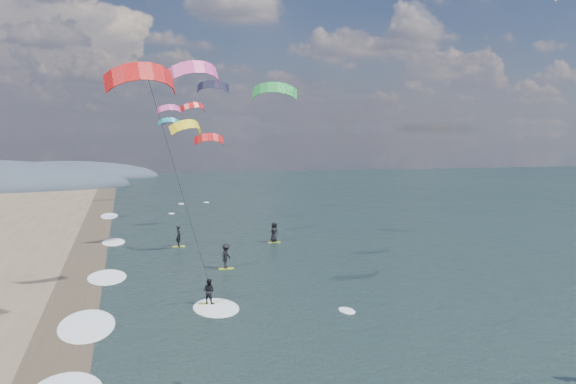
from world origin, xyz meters
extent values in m
cube|color=#382D23|center=(-12.00, 10.00, 0.00)|extent=(3.00, 240.00, 0.00)
ellipsoid|color=#3D4756|center=(-22.00, 120.00, 0.00)|extent=(40.00, 18.00, 7.00)
cube|color=#ADC623|center=(-4.35, 17.45, 0.03)|extent=(1.16, 0.36, 0.05)
imported|color=black|center=(-4.35, 17.45, 0.79)|extent=(0.91, 0.87, 1.48)
ellipsoid|color=white|center=(-4.05, 16.65, 0.00)|extent=(2.60, 4.20, 0.12)
cylinder|color=black|center=(-6.10, 14.45, 7.04)|extent=(0.02, 0.02, 13.42)
cube|color=#ADC623|center=(-1.93, 26.59, 0.03)|extent=(1.10, 0.35, 0.05)
imported|color=black|center=(-1.93, 26.59, 0.95)|extent=(1.21, 1.34, 1.81)
cube|color=#ADC623|center=(3.91, 36.39, 0.03)|extent=(1.10, 0.35, 0.05)
imported|color=black|center=(3.91, 36.39, 0.93)|extent=(1.03, 0.92, 1.76)
cube|color=#ADC623|center=(-4.56, 36.35, 0.03)|extent=(1.10, 0.35, 0.05)
imported|color=black|center=(-4.56, 36.35, 0.96)|extent=(0.55, 0.73, 1.81)
ellipsoid|color=white|center=(-10.80, 15.00, 0.00)|extent=(2.40, 5.40, 0.11)
ellipsoid|color=white|center=(-10.80, 26.00, 0.00)|extent=(2.40, 5.40, 0.11)
ellipsoid|color=white|center=(-10.80, 40.00, 0.00)|extent=(2.40, 5.40, 0.11)
ellipsoid|color=white|center=(-10.80, 58.00, 0.00)|extent=(2.40, 5.40, 0.11)
camera|label=1|loc=(-8.86, -18.92, 10.17)|focal=40.00mm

